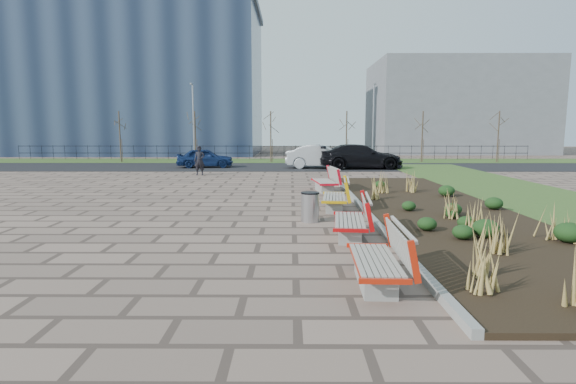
{
  "coord_description": "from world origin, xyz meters",
  "views": [
    {
      "loc": [
        1.57,
        -9.32,
        2.63
      ],
      "look_at": [
        1.5,
        3.0,
        0.9
      ],
      "focal_mm": 28.0,
      "sensor_mm": 36.0,
      "label": 1
    }
  ],
  "objects_px": {
    "bench_d": "(324,180)",
    "car_silver": "(321,156)",
    "litter_bin": "(310,207)",
    "pedestrian": "(200,161)",
    "car_blue": "(205,158)",
    "bench_a": "(375,256)",
    "lamp_west": "(194,124)",
    "bench_c": "(334,195)",
    "car_black": "(360,156)",
    "bench_b": "(349,218)",
    "lamp_east": "(373,124)"
  },
  "relations": [
    {
      "from": "lamp_east",
      "to": "bench_a",
      "type": "bearing_deg",
      "value": -100.13
    },
    {
      "from": "lamp_west",
      "to": "car_silver",
      "type": "bearing_deg",
      "value": -27.56
    },
    {
      "from": "bench_d",
      "to": "car_blue",
      "type": "relative_size",
      "value": 0.55
    },
    {
      "from": "car_black",
      "to": "litter_bin",
      "type": "bearing_deg",
      "value": 164.88
    },
    {
      "from": "bench_d",
      "to": "litter_bin",
      "type": "xyz_separation_m",
      "value": [
        -0.87,
        -6.24,
        -0.08
      ]
    },
    {
      "from": "pedestrian",
      "to": "lamp_east",
      "type": "height_order",
      "value": "lamp_east"
    },
    {
      "from": "bench_b",
      "to": "car_blue",
      "type": "bearing_deg",
      "value": 115.89
    },
    {
      "from": "bench_a",
      "to": "car_black",
      "type": "bearing_deg",
      "value": 84.05
    },
    {
      "from": "bench_c",
      "to": "car_blue",
      "type": "xyz_separation_m",
      "value": [
        -7.31,
        16.32,
        0.17
      ]
    },
    {
      "from": "litter_bin",
      "to": "bench_c",
      "type": "bearing_deg",
      "value": 65.0
    },
    {
      "from": "pedestrian",
      "to": "car_blue",
      "type": "bearing_deg",
      "value": 94.44
    },
    {
      "from": "bench_a",
      "to": "bench_d",
      "type": "bearing_deg",
      "value": 92.18
    },
    {
      "from": "bench_a",
      "to": "pedestrian",
      "type": "xyz_separation_m",
      "value": [
        -6.66,
        18.39,
        0.34
      ]
    },
    {
      "from": "lamp_east",
      "to": "car_silver",
      "type": "bearing_deg",
      "value": -130.85
    },
    {
      "from": "bench_d",
      "to": "pedestrian",
      "type": "distance_m",
      "value": 9.58
    },
    {
      "from": "bench_c",
      "to": "car_black",
      "type": "distance_m",
      "value": 15.73
    },
    {
      "from": "bench_c",
      "to": "litter_bin",
      "type": "relative_size",
      "value": 2.52
    },
    {
      "from": "bench_b",
      "to": "lamp_east",
      "type": "relative_size",
      "value": 0.35
    },
    {
      "from": "bench_b",
      "to": "lamp_west",
      "type": "xyz_separation_m",
      "value": [
        -9.0,
        24.65,
        2.54
      ]
    },
    {
      "from": "car_black",
      "to": "bench_d",
      "type": "bearing_deg",
      "value": 161.93
    },
    {
      "from": "litter_bin",
      "to": "pedestrian",
      "type": "relative_size",
      "value": 0.49
    },
    {
      "from": "bench_d",
      "to": "lamp_west",
      "type": "bearing_deg",
      "value": 111.45
    },
    {
      "from": "bench_d",
      "to": "car_blue",
      "type": "distance_m",
      "value": 14.01
    },
    {
      "from": "car_blue",
      "to": "litter_bin",
      "type": "bearing_deg",
      "value": -167.89
    },
    {
      "from": "bench_b",
      "to": "pedestrian",
      "type": "relative_size",
      "value": 1.25
    },
    {
      "from": "bench_c",
      "to": "car_black",
      "type": "xyz_separation_m",
      "value": [
        3.22,
        15.39,
        0.33
      ]
    },
    {
      "from": "lamp_west",
      "to": "bench_c",
      "type": "bearing_deg",
      "value": -66.63
    },
    {
      "from": "bench_b",
      "to": "car_black",
      "type": "distance_m",
      "value": 19.48
    },
    {
      "from": "bench_b",
      "to": "pedestrian",
      "type": "bearing_deg",
      "value": 119.81
    },
    {
      "from": "car_silver",
      "to": "bench_a",
      "type": "bearing_deg",
      "value": -178.47
    },
    {
      "from": "litter_bin",
      "to": "car_silver",
      "type": "xyz_separation_m",
      "value": [
        1.52,
        17.67,
        0.39
      ]
    },
    {
      "from": "pedestrian",
      "to": "lamp_west",
      "type": "xyz_separation_m",
      "value": [
        -2.34,
        9.59,
        2.2
      ]
    },
    {
      "from": "bench_a",
      "to": "lamp_west",
      "type": "height_order",
      "value": "lamp_west"
    },
    {
      "from": "bench_c",
      "to": "bench_a",
      "type": "bearing_deg",
      "value": -84.15
    },
    {
      "from": "bench_a",
      "to": "bench_c",
      "type": "height_order",
      "value": "same"
    },
    {
      "from": "lamp_west",
      "to": "bench_a",
      "type": "bearing_deg",
      "value": -72.16
    },
    {
      "from": "bench_d",
      "to": "lamp_east",
      "type": "distance_m",
      "value": 17.39
    },
    {
      "from": "bench_a",
      "to": "car_blue",
      "type": "distance_m",
      "value": 24.57
    },
    {
      "from": "bench_c",
      "to": "pedestrian",
      "type": "xyz_separation_m",
      "value": [
        -6.66,
        11.24,
        0.34
      ]
    },
    {
      "from": "bench_a",
      "to": "car_black",
      "type": "xyz_separation_m",
      "value": [
        3.22,
        22.54,
        0.33
      ]
    },
    {
      "from": "litter_bin",
      "to": "car_black",
      "type": "relative_size",
      "value": 0.15
    },
    {
      "from": "car_silver",
      "to": "lamp_west",
      "type": "bearing_deg",
      "value": 65.58
    },
    {
      "from": "lamp_east",
      "to": "litter_bin",
      "type": "bearing_deg",
      "value": -104.5
    },
    {
      "from": "bench_c",
      "to": "litter_bin",
      "type": "xyz_separation_m",
      "value": [
        -0.87,
        -1.87,
        -0.08
      ]
    },
    {
      "from": "car_silver",
      "to": "car_black",
      "type": "xyz_separation_m",
      "value": [
        2.57,
        -0.4,
        0.02
      ]
    },
    {
      "from": "bench_d",
      "to": "car_silver",
      "type": "height_order",
      "value": "car_silver"
    },
    {
      "from": "car_silver",
      "to": "lamp_east",
      "type": "bearing_deg",
      "value": -37.71
    },
    {
      "from": "bench_c",
      "to": "bench_d",
      "type": "distance_m",
      "value": 4.37
    },
    {
      "from": "pedestrian",
      "to": "lamp_west",
      "type": "height_order",
      "value": "lamp_west"
    },
    {
      "from": "bench_d",
      "to": "lamp_east",
      "type": "xyz_separation_m",
      "value": [
        5.0,
        16.46,
        2.54
      ]
    }
  ]
}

